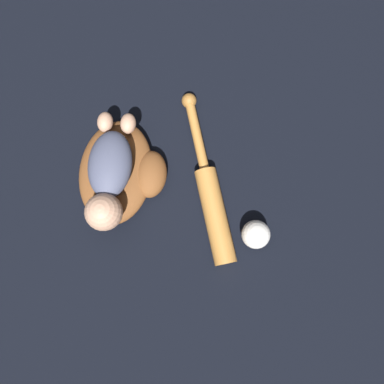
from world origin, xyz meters
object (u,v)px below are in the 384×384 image
Objects in this scene: baby_figure at (109,176)px; baseball_bat at (211,196)px; baseball at (256,234)px; baseball_glove at (122,172)px.

baseball_bat is at bearing 105.30° from baby_figure.
baseball is (0.05, 0.15, 0.01)m from baseball_bat.
baseball_glove is at bearing 172.12° from baby_figure.
baseball_glove is at bearing -81.96° from baseball_bat.
baby_figure reaches higher than baseball.
baseball is at bearing 88.11° from baseball_glove.
baby_figure is 4.20× the size of baseball.
baseball_glove is 0.81× the size of baseball_bat.
baseball reaches higher than baseball_bat.
baseball_glove is 0.08m from baby_figure.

